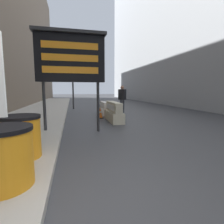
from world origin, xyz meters
TOP-DOWN VIEW (x-y plane):
  - barrel_drum_foreground at (-0.61, 0.74)m, footprint 0.81×0.81m
  - barrel_drum_middle at (-0.69, 1.85)m, footprint 0.81×0.81m
  - message_board at (0.35, 4.29)m, footprint 2.39×0.36m
  - jersey_barrier_cream at (2.30, 6.20)m, footprint 0.54×2.01m
  - jersey_barrier_white at (2.30, 8.56)m, footprint 0.61×1.62m
  - traffic_cone_near at (2.41, 7.58)m, footprint 0.33×0.33m
  - traffic_cone_mid at (1.79, 7.19)m, footprint 0.33×0.33m
  - traffic_cone_far at (3.42, 9.98)m, footprint 0.38×0.38m
  - traffic_light_near_curb at (0.46, 12.10)m, footprint 0.28×0.44m
  - pedestrian_worker at (3.59, 9.20)m, footprint 0.51×0.54m

SIDE VIEW (x-z plane):
  - traffic_cone_mid at x=1.79m, z-range -0.01..0.57m
  - traffic_cone_near at x=2.41m, z-range -0.01..0.58m
  - traffic_cone_far at x=3.42m, z-range -0.01..0.66m
  - jersey_barrier_white at x=2.30m, z-range -0.05..0.71m
  - jersey_barrier_cream at x=2.30m, z-range -0.05..0.87m
  - barrel_drum_foreground at x=-0.61m, z-range 0.13..1.00m
  - barrel_drum_middle at x=-0.69m, z-range 0.13..1.00m
  - pedestrian_worker at x=3.59m, z-range 0.16..1.93m
  - traffic_light_near_curb at x=0.46m, z-range 0.80..4.29m
  - message_board at x=0.35m, z-range 0.84..4.27m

